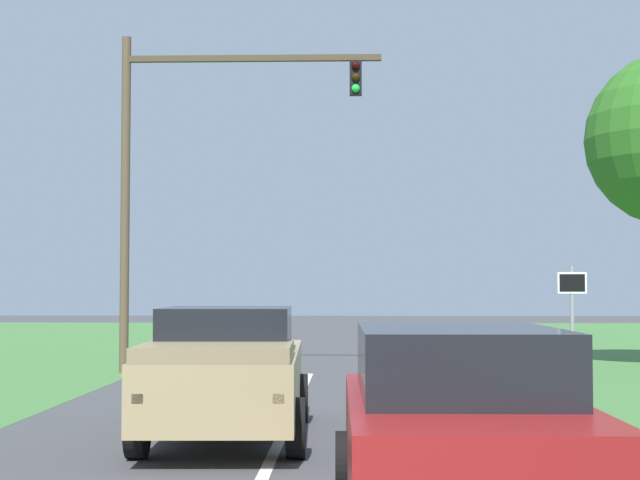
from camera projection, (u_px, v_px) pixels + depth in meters
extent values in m
plane|color=#424244|center=(286.00, 426.00, 15.81)|extent=(120.00, 120.00, 0.00)
cube|color=maroon|center=(460.00, 446.00, 8.91)|extent=(2.09, 4.74, 0.89)
cube|color=black|center=(456.00, 360.00, 9.18)|extent=(1.83, 2.95, 0.63)
cylinder|color=black|center=(347.00, 465.00, 10.37)|extent=(0.25, 0.72, 0.72)
cylinder|color=black|center=(540.00, 466.00, 10.33)|extent=(0.25, 0.72, 0.72)
cube|color=tan|center=(229.00, 381.00, 14.59)|extent=(2.26, 5.66, 0.91)
cube|color=black|center=(227.00, 329.00, 14.35)|extent=(1.90, 2.18, 0.64)
cube|color=#8F7D56|center=(217.00, 351.00, 12.89)|extent=(2.04, 2.19, 0.20)
cube|color=red|center=(138.00, 399.00, 11.83)|extent=(0.14, 0.06, 0.12)
cube|color=red|center=(279.00, 399.00, 11.84)|extent=(0.14, 0.06, 0.12)
cylinder|color=black|center=(176.00, 398.00, 16.30)|extent=(0.28, 0.81, 0.80)
cylinder|color=black|center=(300.00, 398.00, 16.31)|extent=(0.28, 0.81, 0.80)
cylinder|color=black|center=(137.00, 428.00, 12.84)|extent=(0.28, 0.81, 0.80)
cylinder|color=black|center=(296.00, 428.00, 12.84)|extent=(0.28, 0.81, 0.80)
cylinder|color=brown|center=(125.00, 203.00, 25.86)|extent=(0.24, 0.24, 8.90)
cube|color=#4C3D2B|center=(253.00, 58.00, 25.94)|extent=(6.78, 0.16, 0.16)
cube|color=black|center=(356.00, 78.00, 25.83)|extent=(0.32, 0.28, 0.90)
sphere|color=black|center=(356.00, 66.00, 25.69)|extent=(0.22, 0.22, 0.22)
sphere|color=black|center=(356.00, 77.00, 25.68)|extent=(0.22, 0.22, 0.22)
sphere|color=#1ED83F|center=(356.00, 88.00, 25.67)|extent=(0.22, 0.22, 0.22)
cylinder|color=gray|center=(572.00, 331.00, 20.14)|extent=(0.08, 0.08, 2.68)
cube|color=white|center=(572.00, 283.00, 20.15)|extent=(0.60, 0.03, 0.44)
cube|color=black|center=(572.00, 283.00, 20.14)|extent=(0.52, 0.01, 0.36)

